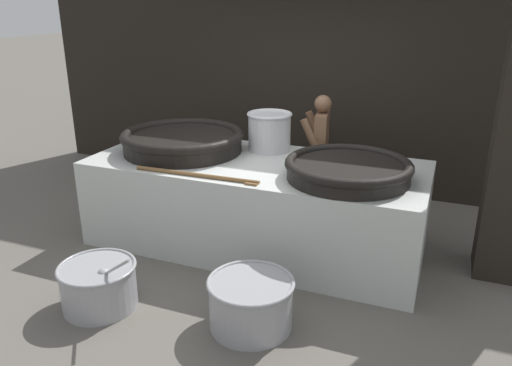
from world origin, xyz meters
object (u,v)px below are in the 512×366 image
(stock_pot, at_px, (269,131))
(prep_bowl_vegetables, at_px, (99,284))
(giant_wok_far, at_px, (348,169))
(cook, at_px, (320,150))
(giant_wok_near, at_px, (183,140))
(prep_bowl_meat, at_px, (251,301))

(stock_pot, height_order, prep_bowl_vegetables, stock_pot)
(stock_pot, xyz_separation_m, prep_bowl_vegetables, (-0.80, -2.16, -0.96))
(giant_wok_far, xyz_separation_m, stock_pot, (-1.05, 0.66, 0.12))
(cook, distance_m, prep_bowl_vegetables, 3.15)
(giant_wok_near, xyz_separation_m, stock_pot, (0.89, 0.42, 0.10))
(giant_wok_far, relative_size, prep_bowl_vegetables, 1.43)
(stock_pot, bearing_deg, prep_bowl_vegetables, -110.26)
(prep_bowl_vegetables, bearing_deg, giant_wok_far, 39.04)
(giant_wok_far, bearing_deg, giant_wok_near, 172.92)
(giant_wok_far, height_order, prep_bowl_meat, giant_wok_far)
(cook, bearing_deg, prep_bowl_vegetables, 58.04)
(cook, bearing_deg, giant_wok_far, 106.41)
(cook, height_order, prep_bowl_meat, cook)
(giant_wok_far, bearing_deg, cook, 114.89)
(stock_pot, bearing_deg, cook, 57.18)
(cook, bearing_deg, giant_wok_near, 31.00)
(prep_bowl_meat, bearing_deg, giant_wok_far, 68.76)
(prep_bowl_vegetables, height_order, prep_bowl_meat, prep_bowl_vegetables)
(cook, xyz_separation_m, prep_bowl_vegetables, (-1.23, -2.83, -0.59))
(giant_wok_near, xyz_separation_m, giant_wok_far, (1.94, -0.24, -0.03))
(cook, distance_m, prep_bowl_meat, 2.67)
(stock_pot, distance_m, prep_bowl_vegetables, 2.50)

